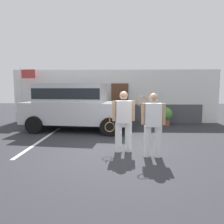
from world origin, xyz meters
The scene contains 8 objects.
ground_plane centered at (0.00, 0.00, 0.00)m, with size 40.00×40.00×0.00m, color #2D2D33.
parking_stripe_0 centered at (-2.57, 1.50, 0.00)m, with size 0.12×4.40×0.01m, color silver.
house_frontage centered at (0.00, 5.60, 1.33)m, with size 10.98×0.40×2.83m.
parked_suv centered at (-1.72, 3.32, 1.15)m, with size 4.78×2.56×2.05m.
tennis_player_man centered at (0.33, 0.16, 0.91)m, with size 0.91×0.32×1.76m.
tennis_player_woman centered at (1.11, -0.29, 0.90)m, with size 0.77×0.30×1.72m.
potted_plant_by_porch centered at (2.53, 4.69, 0.51)m, with size 0.69×0.69×0.91m.
flag_pole centered at (-4.73, 5.13, 2.00)m, with size 0.80×0.10×2.87m.
Camera 1 is at (0.20, -5.94, 1.85)m, focal length 34.13 mm.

